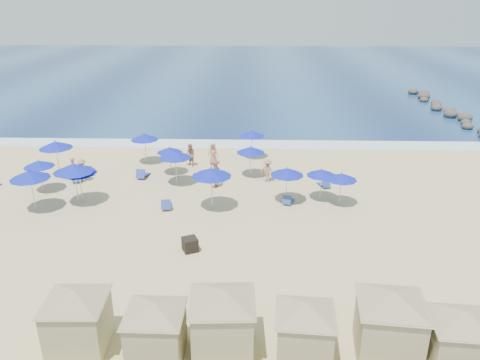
{
  "coord_description": "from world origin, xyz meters",
  "views": [
    {
      "loc": [
        3.16,
        -22.85,
        12.18
      ],
      "look_at": [
        2.42,
        3.0,
        1.78
      ],
      "focal_mm": 35.0,
      "sensor_mm": 36.0,
      "label": 1
    }
  ],
  "objects_px": {
    "umbrella_2": "(56,145)",
    "beachgoer_3": "(268,170)",
    "rock_jetty": "(455,116)",
    "beachgoer_5": "(82,170)",
    "cabana_0": "(76,311)",
    "beachgoer_1": "(191,155)",
    "trash_bin": "(190,244)",
    "umbrella_0": "(39,164)",
    "cabana_1": "(155,323)",
    "beachgoer_0": "(73,169)",
    "umbrella_13": "(170,150)",
    "umbrella_3": "(74,168)",
    "umbrella_8": "(287,172)",
    "cabana_4": "(390,315)",
    "umbrella_7": "(251,150)",
    "cabana_2": "(222,312)",
    "umbrella_6": "(211,172)",
    "umbrella_10": "(322,172)",
    "umbrella_9": "(252,133)",
    "beachgoer_2": "(216,175)",
    "umbrella_4": "(144,137)",
    "beachgoer_4": "(213,154)",
    "cabana_3": "(305,324)",
    "umbrella_12": "(79,170)",
    "umbrella_11": "(342,177)",
    "umbrella_1": "(30,175)",
    "cabana_5": "(460,332)"
  },
  "relations": [
    {
      "from": "umbrella_11",
      "to": "beachgoer_2",
      "type": "height_order",
      "value": "umbrella_11"
    },
    {
      "from": "umbrella_9",
      "to": "beachgoer_2",
      "type": "distance_m",
      "value": 6.59
    },
    {
      "from": "umbrella_8",
      "to": "umbrella_0",
      "type": "bearing_deg",
      "value": 175.45
    },
    {
      "from": "cabana_0",
      "to": "beachgoer_0",
      "type": "relative_size",
      "value": 2.77
    },
    {
      "from": "cabana_3",
      "to": "beachgoer_4",
      "type": "height_order",
      "value": "cabana_3"
    },
    {
      "from": "cabana_3",
      "to": "umbrella_0",
      "type": "relative_size",
      "value": 1.85
    },
    {
      "from": "trash_bin",
      "to": "umbrella_0",
      "type": "xyz_separation_m",
      "value": [
        -10.65,
        7.31,
        1.59
      ]
    },
    {
      "from": "cabana_2",
      "to": "beachgoer_1",
      "type": "xyz_separation_m",
      "value": [
        -3.65,
        19.45,
        -0.81
      ]
    },
    {
      "from": "umbrella_13",
      "to": "beachgoer_5",
      "type": "height_order",
      "value": "umbrella_13"
    },
    {
      "from": "umbrella_3",
      "to": "umbrella_7",
      "type": "relative_size",
      "value": 1.2
    },
    {
      "from": "umbrella_7",
      "to": "rock_jetty",
      "type": "bearing_deg",
      "value": 38.57
    },
    {
      "from": "cabana_3",
      "to": "umbrella_11",
      "type": "height_order",
      "value": "cabana_3"
    },
    {
      "from": "umbrella_3",
      "to": "trash_bin",
      "type": "bearing_deg",
      "value": -35.51
    },
    {
      "from": "beachgoer_5",
      "to": "beachgoer_4",
      "type": "bearing_deg",
      "value": -133.7
    },
    {
      "from": "cabana_5",
      "to": "beachgoer_1",
      "type": "bearing_deg",
      "value": 120.38
    },
    {
      "from": "cabana_3",
      "to": "umbrella_12",
      "type": "xyz_separation_m",
      "value": [
        -12.43,
        12.97,
        0.69
      ]
    },
    {
      "from": "rock_jetty",
      "to": "beachgoer_5",
      "type": "xyz_separation_m",
      "value": [
        -32.56,
        -18.0,
        0.44
      ]
    },
    {
      "from": "cabana_0",
      "to": "beachgoer_0",
      "type": "height_order",
      "value": "cabana_0"
    },
    {
      "from": "cabana_2",
      "to": "cabana_4",
      "type": "distance_m",
      "value": 5.9
    },
    {
      "from": "cabana_1",
      "to": "beachgoer_5",
      "type": "distance_m",
      "value": 18.61
    },
    {
      "from": "umbrella_4",
      "to": "beachgoer_4",
      "type": "height_order",
      "value": "umbrella_4"
    },
    {
      "from": "umbrella_2",
      "to": "beachgoer_3",
      "type": "relative_size",
      "value": 1.62
    },
    {
      "from": "trash_bin",
      "to": "cabana_3",
      "type": "height_order",
      "value": "cabana_3"
    },
    {
      "from": "umbrella_0",
      "to": "umbrella_4",
      "type": "height_order",
      "value": "umbrella_4"
    },
    {
      "from": "cabana_4",
      "to": "umbrella_13",
      "type": "relative_size",
      "value": 2.25
    },
    {
      "from": "beachgoer_0",
      "to": "umbrella_13",
      "type": "bearing_deg",
      "value": 51.67
    },
    {
      "from": "umbrella_9",
      "to": "beachgoer_1",
      "type": "relative_size",
      "value": 1.35
    },
    {
      "from": "cabana_0",
      "to": "beachgoer_5",
      "type": "distance_m",
      "value": 17.1
    },
    {
      "from": "umbrella_0",
      "to": "beachgoer_0",
      "type": "xyz_separation_m",
      "value": [
        1.28,
        2.18,
        -1.15
      ]
    },
    {
      "from": "umbrella_0",
      "to": "umbrella_8",
      "type": "bearing_deg",
      "value": -4.55
    },
    {
      "from": "cabana_0",
      "to": "beachgoer_1",
      "type": "bearing_deg",
      "value": 85.31
    },
    {
      "from": "cabana_2",
      "to": "umbrella_9",
      "type": "distance_m",
      "value": 21.46
    },
    {
      "from": "umbrella_1",
      "to": "umbrella_10",
      "type": "relative_size",
      "value": 1.25
    },
    {
      "from": "umbrella_11",
      "to": "umbrella_12",
      "type": "relative_size",
      "value": 0.86
    },
    {
      "from": "trash_bin",
      "to": "umbrella_11",
      "type": "height_order",
      "value": "umbrella_11"
    },
    {
      "from": "cabana_3",
      "to": "beachgoer_2",
      "type": "xyz_separation_m",
      "value": [
        -4.32,
        15.69,
        -0.58
      ]
    },
    {
      "from": "cabana_4",
      "to": "beachgoer_2",
      "type": "height_order",
      "value": "cabana_4"
    },
    {
      "from": "cabana_4",
      "to": "umbrella_10",
      "type": "height_order",
      "value": "cabana_4"
    },
    {
      "from": "umbrella_1",
      "to": "umbrella_4",
      "type": "height_order",
      "value": "umbrella_1"
    },
    {
      "from": "umbrella_0",
      "to": "beachgoer_2",
      "type": "relative_size",
      "value": 1.23
    },
    {
      "from": "umbrella_4",
      "to": "rock_jetty",
      "type": "bearing_deg",
      "value": 26.04
    },
    {
      "from": "cabana_5",
      "to": "beachgoer_0",
      "type": "xyz_separation_m",
      "value": [
        -19.59,
        17.12,
        -0.7
      ]
    },
    {
      "from": "umbrella_4",
      "to": "umbrella_13",
      "type": "height_order",
      "value": "umbrella_4"
    },
    {
      "from": "rock_jetty",
      "to": "beachgoer_4",
      "type": "bearing_deg",
      "value": -149.01
    },
    {
      "from": "umbrella_6",
      "to": "umbrella_10",
      "type": "relative_size",
      "value": 1.29
    },
    {
      "from": "umbrella_13",
      "to": "beachgoer_1",
      "type": "xyz_separation_m",
      "value": [
        1.23,
        1.67,
        -0.95
      ]
    },
    {
      "from": "umbrella_3",
      "to": "umbrella_8",
      "type": "height_order",
      "value": "umbrella_3"
    },
    {
      "from": "cabana_0",
      "to": "umbrella_11",
      "type": "distance_m",
      "value": 17.27
    },
    {
      "from": "umbrella_7",
      "to": "umbrella_2",
      "type": "bearing_deg",
      "value": -178.95
    },
    {
      "from": "umbrella_13",
      "to": "umbrella_0",
      "type": "bearing_deg",
      "value": -156.35
    }
  ]
}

